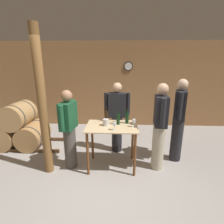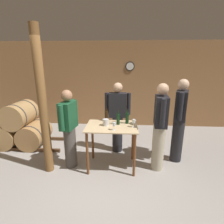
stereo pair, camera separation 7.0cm
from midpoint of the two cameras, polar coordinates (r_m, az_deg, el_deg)
ground_plane at (r=3.40m, az=-2.35°, el=-21.88°), size 14.00×14.00×0.00m
back_wall at (r=5.72m, az=0.62°, el=8.78°), size 8.40×0.08×2.70m
barrel_rack at (r=4.99m, az=-27.02°, el=-4.65°), size 2.14×0.80×1.15m
tasting_table at (r=3.47m, az=0.48°, el=-7.33°), size 1.00×0.71×0.89m
wooden_post at (r=3.37m, az=-21.16°, el=2.27°), size 0.16×0.16×2.70m
wine_bottle_far_left at (r=3.64m, az=-1.20°, el=-1.21°), size 0.08×0.08×0.30m
wine_bottle_left at (r=3.44m, az=2.60°, el=-2.23°), size 0.06×0.06×0.29m
wine_bottle_center at (r=3.50m, az=5.52°, el=-1.89°), size 0.07×0.07×0.30m
wine_glass_near_left at (r=3.16m, az=1.35°, el=-4.11°), size 0.06×0.06×0.15m
wine_glass_near_center at (r=3.55m, az=2.60°, el=-1.70°), size 0.06×0.06×0.16m
wine_glass_near_right at (r=3.32m, az=7.73°, el=-3.09°), size 0.06×0.06×0.16m
ice_bucket at (r=3.39m, az=-1.46°, el=-3.39°), size 0.11×0.11×0.13m
person_host at (r=4.04m, az=2.32°, el=-1.42°), size 0.59×0.24×1.65m
person_visitor_with_scarf at (r=3.45m, az=15.92°, el=-4.46°), size 0.25×0.59×1.73m
person_visitor_bearded at (r=3.53m, az=-13.30°, el=-5.11°), size 0.29×0.58×1.59m
person_visitor_near_door at (r=3.88m, az=21.66°, el=-2.31°), size 0.34×0.56×1.77m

